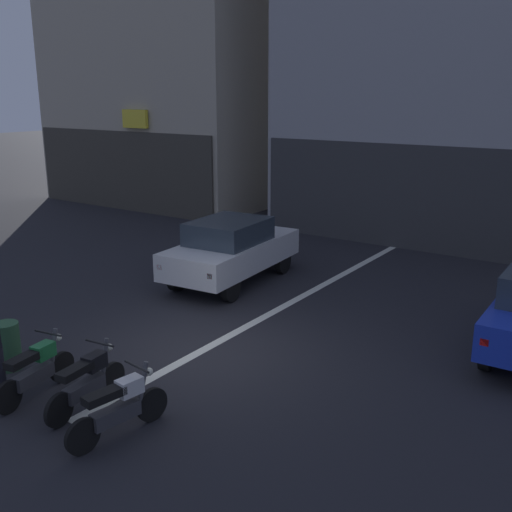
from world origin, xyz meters
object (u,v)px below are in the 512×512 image
object	(u,v)px
trash_bin	(8,346)
motorcycle_white_row_centre	(119,407)
motorcycle_black_row_left_mid	(87,381)
car_white_crossing_near	(231,249)
motorcycle_green_row_leftmost	(36,369)

from	to	relation	value
trash_bin	motorcycle_white_row_centre	bearing A→B (deg)	-6.88
motorcycle_white_row_centre	motorcycle_black_row_left_mid	bearing A→B (deg)	165.23
motorcycle_white_row_centre	trash_bin	distance (m)	3.23
car_white_crossing_near	motorcycle_black_row_left_mid	distance (m)	6.64
motorcycle_black_row_left_mid	motorcycle_white_row_centre	world-z (taller)	same
car_white_crossing_near	motorcycle_green_row_leftmost	world-z (taller)	car_white_crossing_near
car_white_crossing_near	motorcycle_black_row_left_mid	world-z (taller)	car_white_crossing_near
motorcycle_green_row_leftmost	trash_bin	world-z (taller)	motorcycle_green_row_leftmost
motorcycle_green_row_leftmost	trash_bin	bearing A→B (deg)	165.31
motorcycle_black_row_left_mid	trash_bin	distance (m)	2.23
trash_bin	motorcycle_black_row_left_mid	bearing A→B (deg)	-3.30
car_white_crossing_near	motorcycle_black_row_left_mid	size ratio (longest dim) A/B	2.53
car_white_crossing_near	motorcycle_white_row_centre	distance (m)	7.23
motorcycle_black_row_left_mid	motorcycle_green_row_leftmost	bearing A→B (deg)	-168.49
car_white_crossing_near	motorcycle_white_row_centre	xyz separation A→B (m)	(2.96, -6.59, -0.43)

